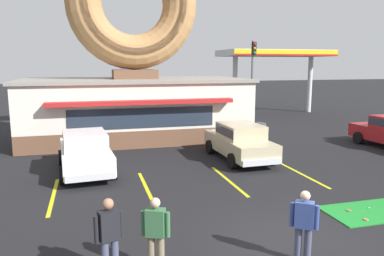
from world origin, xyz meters
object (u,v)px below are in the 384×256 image
(car_champagne, at_px, (240,140))
(trash_bin, at_px, (261,131))
(golf_ball, at_px, (369,208))
(traffic_light_pole, at_px, (253,71))
(pedestrian_leather_jacket_man, at_px, (109,235))
(car_white, at_px, (85,150))
(pedestrian_hooded_kid, at_px, (304,223))
(pedestrian_blue_sweater_man, at_px, (156,231))

(car_champagne, relative_size, trash_bin, 4.71)
(golf_ball, xyz_separation_m, car_champagne, (-1.41, 6.40, 0.82))
(car_champagne, bearing_deg, golf_ball, -77.61)
(traffic_light_pole, bearing_deg, pedestrian_leather_jacket_man, -121.85)
(car_white, height_order, pedestrian_hooded_kid, car_white)
(pedestrian_blue_sweater_man, distance_m, trash_bin, 14.12)
(car_champagne, height_order, pedestrian_hooded_kid, car_champagne)
(car_white, height_order, trash_bin, car_white)
(trash_bin, bearing_deg, traffic_light_pole, 69.97)
(pedestrian_blue_sweater_man, xyz_separation_m, trash_bin, (7.95, 11.66, -0.36))
(traffic_light_pole, bearing_deg, pedestrian_blue_sweater_man, -119.71)
(car_champagne, height_order, pedestrian_blue_sweater_man, car_champagne)
(pedestrian_blue_sweater_man, distance_m, pedestrian_hooded_kid, 3.11)
(car_white, bearing_deg, traffic_light_pole, 41.21)
(golf_ball, xyz_separation_m, pedestrian_blue_sweater_man, (-6.55, -1.59, 0.81))
(pedestrian_blue_sweater_man, relative_size, pedestrian_hooded_kid, 0.99)
(pedestrian_hooded_kid, relative_size, pedestrian_leather_jacket_man, 0.96)
(car_champagne, distance_m, car_white, 6.55)
(golf_ball, height_order, pedestrian_blue_sweater_man, pedestrian_blue_sweater_man)
(pedestrian_blue_sweater_man, xyz_separation_m, traffic_light_pole, (10.23, 17.93, 2.85))
(car_white, relative_size, trash_bin, 4.80)
(car_white, distance_m, pedestrian_leather_jacket_man, 7.77)
(car_champagne, relative_size, car_white, 0.98)
(car_champagne, xyz_separation_m, pedestrian_hooded_kid, (-2.06, -8.45, -0.00))
(golf_ball, xyz_separation_m, pedestrian_leather_jacket_man, (-7.46, -1.60, 0.86))
(car_white, relative_size, pedestrian_hooded_kid, 2.96)
(pedestrian_hooded_kid, bearing_deg, pedestrian_blue_sweater_man, 171.48)
(car_champagne, bearing_deg, pedestrian_hooded_kid, -103.71)
(car_champagne, bearing_deg, trash_bin, 52.64)
(pedestrian_hooded_kid, height_order, pedestrian_leather_jacket_man, pedestrian_leather_jacket_man)
(golf_ball, xyz_separation_m, car_white, (-7.95, 6.15, 0.82))
(pedestrian_leather_jacket_man, xyz_separation_m, traffic_light_pole, (11.14, 17.94, 2.80))
(pedestrian_hooded_kid, bearing_deg, pedestrian_leather_jacket_man, 173.49)
(pedestrian_blue_sweater_man, height_order, trash_bin, pedestrian_blue_sweater_man)
(golf_ball, relative_size, pedestrian_hooded_kid, 0.03)
(golf_ball, relative_size, pedestrian_leather_jacket_man, 0.03)
(car_champagne, bearing_deg, pedestrian_leather_jacket_man, -127.13)
(car_champagne, xyz_separation_m, pedestrian_leather_jacket_man, (-6.05, -7.99, 0.04))
(car_champagne, distance_m, pedestrian_leather_jacket_man, 10.03)
(golf_ball, relative_size, traffic_light_pole, 0.01)
(golf_ball, bearing_deg, car_white, 142.25)
(pedestrian_leather_jacket_man, bearing_deg, pedestrian_hooded_kid, -6.51)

